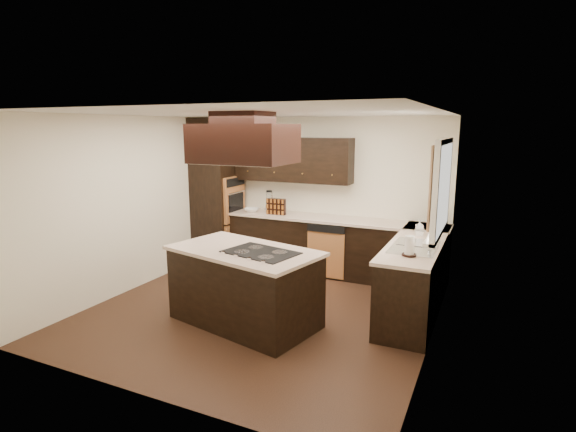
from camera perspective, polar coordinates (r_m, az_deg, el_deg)
The scene contains 30 objects.
floor at distance 5.97m, azimuth -3.37°, elevation -11.95°, with size 4.20×4.20×0.02m, color #4F301F.
ceiling at distance 5.49m, azimuth -3.67°, elevation 13.02°, with size 4.20×4.20×0.02m, color silver.
wall_back at distance 7.49m, azimuth 4.16°, elevation 2.85°, with size 4.20×0.02×2.50m, color white.
wall_front at distance 3.92m, azimuth -18.35°, elevation -5.44°, with size 4.20×0.02×2.50m, color white.
wall_left at distance 6.84m, azimuth -19.29°, elevation 1.45°, with size 0.02×4.20×2.50m, color white.
wall_right at distance 4.97m, azimuth 18.45°, elevation -1.98°, with size 0.02×4.20×2.50m, color white.
oven_column at distance 7.97m, azimuth -8.94°, elevation 1.87°, with size 0.65×0.75×2.12m, color black.
wall_oven_face at distance 7.77m, azimuth -6.81°, elevation 2.14°, with size 0.05×0.62×0.78m, color #C87C42.
base_cabinets_back at distance 7.36m, azimuth 3.47°, elevation -3.74°, with size 2.93×0.60×0.88m, color black.
base_cabinets_right at distance 6.08m, azimuth 16.06°, elevation -7.39°, with size 0.60×2.40×0.88m, color black.
countertop_back at distance 7.24m, azimuth 3.47°, elevation -0.24°, with size 2.93×0.63×0.04m, color beige.
countertop_right at distance 5.96m, azimuth 16.15°, elevation -3.17°, with size 0.63×2.40×0.04m, color beige.
upper_cabinets at distance 7.43m, azimuth 0.60°, elevation 7.16°, with size 2.00×0.34×0.72m, color black.
dishwasher_front at distance 7.00m, azimuth 4.82°, elevation -4.90°, with size 0.60×0.05×0.72m, color #C87C42.
window_frame at distance 5.45m, azimuth 18.97°, elevation 3.38°, with size 0.06×1.32×1.12m, color white.
window_pane at distance 5.44m, azimuth 19.26°, elevation 3.36°, with size 0.00×1.20×1.00m, color white.
curtain_left at distance 5.03m, azimuth 17.81°, elevation 3.43°, with size 0.02×0.34×0.90m, color beige.
curtain_right at distance 5.86m, azimuth 18.86°, elevation 4.39°, with size 0.02×0.34×0.90m, color beige.
sink_rim at distance 5.62m, azimuth 15.76°, elevation -3.77°, with size 0.52×0.84×0.01m, color silver.
island at distance 5.48m, azimuth -5.51°, elevation -9.05°, with size 1.71×0.93×0.88m, color black.
island_top at distance 5.34m, azimuth -5.60°, elevation -4.42°, with size 1.77×0.99×0.04m, color beige.
cooktop at distance 5.17m, azimuth -3.50°, elevation -4.63°, with size 0.81×0.54×0.01m, color black.
range_hood at distance 4.96m, azimuth -5.66°, elevation 9.14°, with size 1.05×0.72×0.42m, color black.
hood_duct at distance 4.96m, azimuth -5.72°, elevation 12.32°, with size 0.55×0.50×0.13m, color black.
blender_base at distance 7.52m, azimuth -2.38°, elevation 0.74°, with size 0.15×0.15×0.10m, color silver.
blender_pitcher at distance 7.49m, azimuth -2.39°, elevation 2.10°, with size 0.13×0.13×0.26m, color silver.
spice_rack at distance 7.39m, azimuth -1.50°, elevation 1.20°, with size 0.31×0.08×0.26m, color black.
mixing_bowl at distance 7.66m, azimuth -4.63°, elevation 0.76°, with size 0.25×0.25×0.06m, color white.
soap_bottle at distance 6.21m, azimuth 16.36°, elevation -1.42°, with size 0.09×0.10×0.21m, color white.
paper_towel at distance 5.18m, azimuth 15.17°, elevation -3.70°, with size 0.11×0.11×0.23m, color white.
Camera 1 is at (2.61, -4.83, 2.33)m, focal length 28.00 mm.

